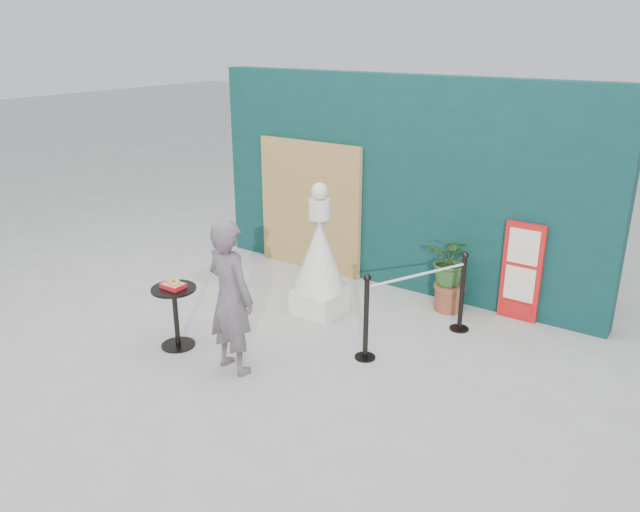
% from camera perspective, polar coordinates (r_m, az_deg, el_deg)
% --- Properties ---
extents(ground, '(60.00, 60.00, 0.00)m').
position_cam_1_polar(ground, '(7.02, -5.69, -10.47)').
color(ground, '#ADAAA5').
rests_on(ground, ground).
extents(back_wall, '(6.00, 0.30, 3.00)m').
position_cam_1_polar(back_wall, '(8.92, 7.21, 6.54)').
color(back_wall, '#0A302C').
rests_on(back_wall, ground).
extents(bamboo_fence, '(1.80, 0.08, 2.00)m').
position_cam_1_polar(bamboo_fence, '(9.58, -0.95, 4.55)').
color(bamboo_fence, tan).
rests_on(bamboo_fence, ground).
extents(woman, '(0.68, 0.50, 1.72)m').
position_cam_1_polar(woman, '(6.73, -8.20, -3.76)').
color(woman, '#675862').
rests_on(woman, ground).
extents(menu_board, '(0.50, 0.07, 1.30)m').
position_cam_1_polar(menu_board, '(8.32, 17.93, -1.43)').
color(menu_board, red).
rests_on(menu_board, ground).
extents(statue, '(0.69, 0.69, 1.76)m').
position_cam_1_polar(statue, '(8.09, -0.04, -0.48)').
color(statue, white).
rests_on(statue, ground).
extents(cafe_table, '(0.52, 0.52, 0.75)m').
position_cam_1_polar(cafe_table, '(7.49, -13.10, -4.62)').
color(cafe_table, black).
rests_on(cafe_table, ground).
extents(food_basket, '(0.26, 0.19, 0.11)m').
position_cam_1_polar(food_basket, '(7.37, -13.25, -2.57)').
color(food_basket, red).
rests_on(food_basket, cafe_table).
extents(planter, '(0.62, 0.54, 1.05)m').
position_cam_1_polar(planter, '(8.37, 11.90, -1.02)').
color(planter, brown).
rests_on(planter, ground).
extents(stanchion_barrier, '(0.84, 1.54, 1.03)m').
position_cam_1_polar(stanchion_barrier, '(7.44, 8.80, -4.49)').
color(stanchion_barrier, black).
rests_on(stanchion_barrier, ground).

